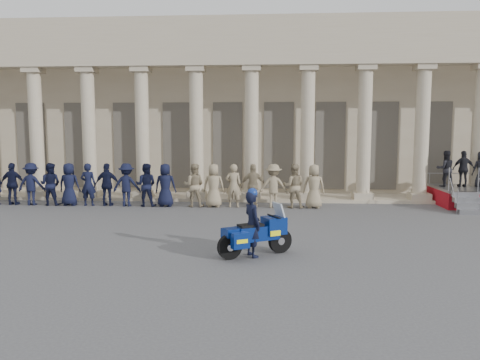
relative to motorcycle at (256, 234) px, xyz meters
The scene contains 5 objects.
ground 2.52m from the motorcycle, 138.28° to the left, with size 90.00×90.00×0.00m, color #49494C.
building 16.93m from the motorcycle, 96.35° to the left, with size 40.00×12.50×9.00m.
officer_rank 10.29m from the motorcycle, 130.82° to the left, with size 18.79×0.72×1.90m.
motorcycle is the anchor object (origin of this frame).
rider 0.33m from the motorcycle, 149.63° to the right, with size 0.69×0.77×1.86m.
Camera 1 is at (2.19, -13.97, 3.43)m, focal length 35.00 mm.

